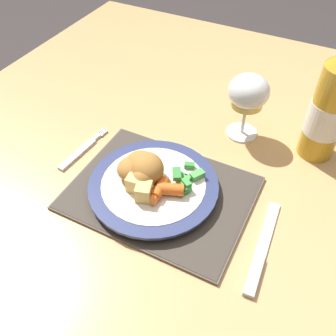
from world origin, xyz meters
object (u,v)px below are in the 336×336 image
dining_table (215,172)px  table_knife (260,254)px  fork (81,151)px  wine_glass (248,94)px  bottle (331,106)px  dinner_plate (154,186)px

dining_table → table_knife: 0.28m
dining_table → fork: (-0.24, -0.15, 0.09)m
wine_glass → bottle: bottle is taller
table_knife → bottle: bearing=85.0°
table_knife → wine_glass: wine_glass is taller
bottle → wine_glass: bearing=-175.7°
bottle → table_knife: bearing=-95.0°
dinner_plate → bottle: (0.24, 0.24, 0.10)m
wine_glass → bottle: size_ratio=0.46×
fork → bottle: bottle is taller
wine_glass → bottle: (0.15, 0.01, 0.01)m
dining_table → bottle: bottle is taller
table_knife → wine_glass: (-0.12, 0.27, 0.10)m
dining_table → fork: bearing=-147.6°
dinner_plate → bottle: bottle is taller
fork → bottle: size_ratio=0.46×
bottle → dinner_plate: bearing=-134.2°
dinner_plate → dining_table: bearing=72.5°
fork → table_knife: table_knife is taller
fork → wine_glass: wine_glass is taller
wine_glass → bottle: 0.15m
dinner_plate → bottle: bearing=45.8°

